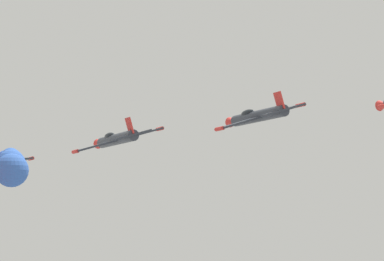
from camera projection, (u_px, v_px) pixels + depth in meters
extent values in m
cylinder|color=red|center=(31.00, 159.00, 83.41)|extent=(0.40, 1.40, 0.40)
sphere|color=blue|center=(1.00, 156.00, 75.67)|extent=(0.92, 0.92, 0.92)
sphere|color=blue|center=(4.00, 157.00, 73.97)|extent=(1.20, 1.20, 1.20)
sphere|color=blue|center=(7.00, 158.00, 72.24)|extent=(1.29, 1.29, 1.29)
sphere|color=blue|center=(10.00, 159.00, 70.50)|extent=(1.62, 1.62, 1.62)
sphere|color=blue|center=(11.00, 157.00, 68.70)|extent=(1.65, 1.65, 1.65)
sphere|color=blue|center=(11.00, 160.00, 66.87)|extent=(1.87, 1.87, 1.87)
sphere|color=blue|center=(11.00, 161.00, 65.02)|extent=(2.01, 2.01, 2.01)
sphere|color=blue|center=(11.00, 165.00, 63.14)|extent=(2.39, 2.39, 2.39)
sphere|color=blue|center=(12.00, 170.00, 61.30)|extent=(2.61, 2.61, 2.61)
cylinder|color=#333842|center=(117.00, 139.00, 79.32)|extent=(1.37, 9.00, 1.37)
cone|color=red|center=(100.00, 143.00, 83.90)|extent=(1.30, 1.20, 1.30)
cube|color=#333842|center=(119.00, 140.00, 78.97)|extent=(8.87, 1.90, 2.79)
cylinder|color=red|center=(75.00, 152.00, 76.93)|extent=(0.45, 1.40, 0.45)
cylinder|color=red|center=(160.00, 129.00, 81.01)|extent=(0.45, 1.40, 0.45)
cube|color=#333842|center=(132.00, 135.00, 75.74)|extent=(3.69, 1.20, 1.25)
cube|color=red|center=(130.00, 126.00, 75.63)|extent=(0.59, 1.10, 1.57)
ellipsoid|color=black|center=(110.00, 136.00, 80.93)|extent=(0.97, 2.20, 0.90)
cylinder|color=#333842|center=(259.00, 116.00, 75.22)|extent=(1.37, 9.00, 1.37)
cone|color=red|center=(233.00, 122.00, 79.79)|extent=(1.31, 1.20, 1.31)
cube|color=#333842|center=(261.00, 117.00, 74.87)|extent=(8.85, 1.90, 2.87)
cylinder|color=red|center=(220.00, 129.00, 72.83)|extent=(0.45, 1.40, 0.45)
cylinder|color=red|center=(301.00, 105.00, 76.90)|extent=(0.45, 1.40, 0.45)
cube|color=#333842|center=(281.00, 111.00, 71.64)|extent=(3.69, 1.20, 1.29)
cube|color=red|center=(279.00, 101.00, 71.52)|extent=(0.60, 1.10, 1.57)
ellipsoid|color=black|center=(248.00, 113.00, 76.82)|extent=(0.97, 2.20, 0.90)
cone|color=red|center=(384.00, 105.00, 76.02)|extent=(1.24, 1.20, 1.24)
cylinder|color=red|center=(384.00, 106.00, 69.05)|extent=(0.43, 1.40, 0.43)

